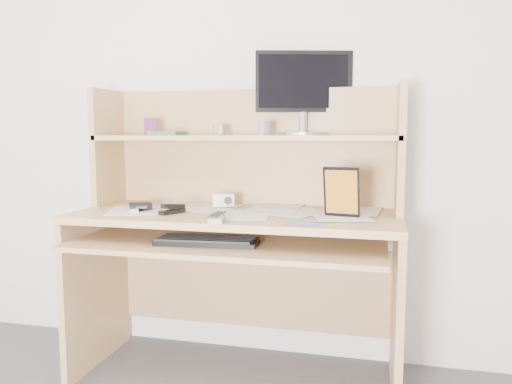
% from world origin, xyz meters
% --- Properties ---
extents(back_wall, '(3.60, 0.04, 2.50)m').
position_xyz_m(back_wall, '(0.00, 1.80, 1.25)').
color(back_wall, white).
rests_on(back_wall, floor).
extents(desk, '(1.40, 0.70, 1.30)m').
position_xyz_m(desk, '(0.00, 1.56, 0.69)').
color(desk, tan).
rests_on(desk, floor).
extents(paper_clutter, '(1.32, 0.54, 0.01)m').
position_xyz_m(paper_clutter, '(0.00, 1.48, 0.75)').
color(paper_clutter, silver).
rests_on(paper_clutter, desk).
extents(keyboard, '(0.42, 0.18, 0.03)m').
position_xyz_m(keyboard, '(-0.06, 1.27, 0.66)').
color(keyboard, black).
rests_on(keyboard, desk).
extents(tv_remote, '(0.09, 0.20, 0.02)m').
position_xyz_m(tv_remote, '(-0.01, 1.24, 0.77)').
color(tv_remote, '#979792').
rests_on(tv_remote, paper_clutter).
extents(flip_phone, '(0.07, 0.09, 0.02)m').
position_xyz_m(flip_phone, '(-0.42, 1.36, 0.77)').
color(flip_phone, '#B3B3B5').
rests_on(flip_phone, paper_clutter).
extents(stapler, '(0.08, 0.12, 0.04)m').
position_xyz_m(stapler, '(-0.25, 1.37, 0.77)').
color(stapler, black).
rests_on(stapler, paper_clutter).
extents(wallet, '(0.12, 0.12, 0.02)m').
position_xyz_m(wallet, '(-0.43, 1.45, 0.77)').
color(wallet, black).
rests_on(wallet, paper_clutter).
extents(sticky_note_pad, '(0.07, 0.07, 0.01)m').
position_xyz_m(sticky_note_pad, '(-0.29, 1.47, 0.75)').
color(sticky_note_pad, yellow).
rests_on(sticky_note_pad, desk).
extents(digital_camera, '(0.10, 0.07, 0.06)m').
position_xyz_m(digital_camera, '(-0.09, 1.60, 0.79)').
color(digital_camera, silver).
rests_on(digital_camera, paper_clutter).
extents(game_case, '(0.14, 0.04, 0.20)m').
position_xyz_m(game_case, '(0.46, 1.43, 0.86)').
color(game_case, black).
rests_on(game_case, paper_clutter).
extents(blue_pen, '(0.15, 0.01, 0.01)m').
position_xyz_m(blue_pen, '(0.33, 1.22, 0.76)').
color(blue_pen, blue).
rests_on(blue_pen, paper_clutter).
extents(card_box, '(0.06, 0.04, 0.08)m').
position_xyz_m(card_box, '(-0.46, 1.62, 1.12)').
color(card_box, maroon).
rests_on(card_box, desk).
extents(shelf_book, '(0.15, 0.20, 0.02)m').
position_xyz_m(shelf_book, '(-0.38, 1.63, 1.09)').
color(shelf_book, '#368852').
rests_on(shelf_book, desk).
extents(chip_stack_a, '(0.05, 0.05, 0.05)m').
position_xyz_m(chip_stack_a, '(-0.13, 1.64, 1.11)').
color(chip_stack_a, black).
rests_on(chip_stack_a, desk).
extents(chip_stack_b, '(0.04, 0.04, 0.06)m').
position_xyz_m(chip_stack_b, '(0.10, 1.59, 1.11)').
color(chip_stack_b, white).
rests_on(chip_stack_b, desk).
extents(chip_stack_c, '(0.05, 0.05, 0.05)m').
position_xyz_m(chip_stack_c, '(-0.11, 1.63, 1.11)').
color(chip_stack_c, black).
rests_on(chip_stack_c, desk).
extents(chip_stack_d, '(0.04, 0.04, 0.07)m').
position_xyz_m(chip_stack_d, '(0.10, 1.60, 1.11)').
color(chip_stack_d, silver).
rests_on(chip_stack_d, desk).
extents(monitor, '(0.44, 0.22, 0.38)m').
position_xyz_m(monitor, '(0.25, 1.74, 1.29)').
color(monitor, '#ACABB0').
rests_on(monitor, desk).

